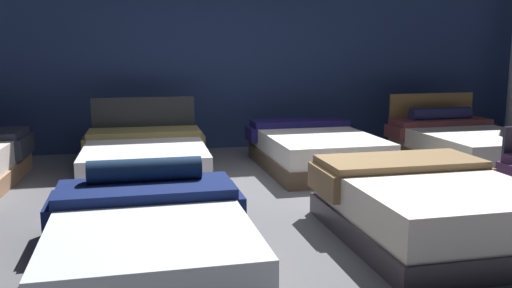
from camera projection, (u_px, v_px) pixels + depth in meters
ground_plane at (256, 198)px, 5.93m from camera, size 18.00×18.00×0.02m
showroom_back_wall at (212, 38)px, 8.53m from camera, size 18.00×0.06×3.50m
bed_1 at (150, 234)px, 4.15m from camera, size 1.62×2.07×0.66m
bed_2 at (429, 207)px, 4.65m from camera, size 1.59×1.92×0.59m
bed_5 at (145, 158)px, 6.86m from camera, size 1.62×2.10×0.92m
bed_6 at (316, 150)px, 7.30m from camera, size 1.55×2.06×0.57m
bed_7 at (467, 144)px, 7.84m from camera, size 1.67×2.20×0.89m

